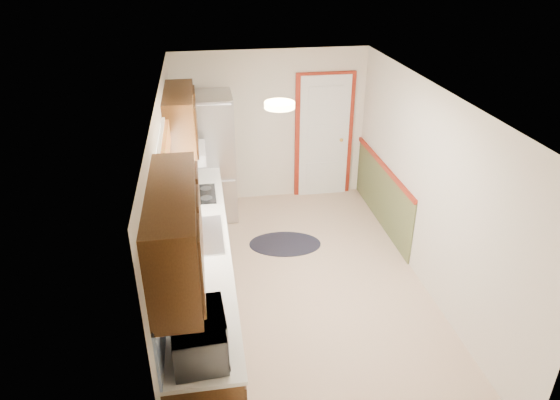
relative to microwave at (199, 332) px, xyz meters
name	(u,v)px	position (x,y,z in m)	size (l,w,h in m)	color
room_shell	(303,199)	(1.20, 1.95, 0.06)	(3.20, 5.20, 2.52)	#C8AA8D
kitchen_run	(196,251)	(-0.04, 1.66, -0.33)	(0.63, 4.00, 2.20)	#3D220D
back_wall_trim	(336,149)	(2.19, 4.16, -0.25)	(1.12, 2.30, 2.08)	maroon
ceiling_fixture	(279,105)	(0.90, 1.75, 1.22)	(0.30, 0.30, 0.06)	#FFD88C
microwave	(199,332)	(0.00, 0.00, 0.00)	(0.60, 0.33, 0.41)	white
refrigerator	(208,158)	(0.18, 3.98, -0.20)	(0.79, 0.79, 1.89)	#B7B7BC
rug	(285,244)	(1.16, 2.90, -1.14)	(1.01, 0.65, 0.01)	black
cooktop	(197,194)	(0.01, 2.76, -0.19)	(0.46, 0.55, 0.02)	black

